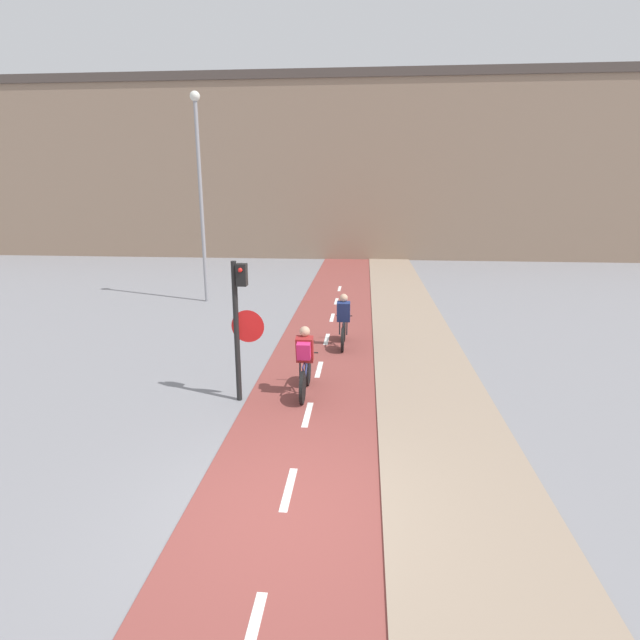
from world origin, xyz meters
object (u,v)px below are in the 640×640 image
object	(u,v)px
street_lamp_far	(200,180)
cyclist_near	(305,363)
traffic_light_pole	(240,316)
cyclist_far	(343,323)

from	to	relation	value
street_lamp_far	cyclist_near	size ratio (longest dim) A/B	4.51
traffic_light_pole	street_lamp_far	size ratio (longest dim) A/B	0.39
traffic_light_pole	cyclist_near	world-z (taller)	traffic_light_pole
street_lamp_far	cyclist_far	world-z (taller)	street_lamp_far
street_lamp_far	cyclist_far	distance (m)	8.60
cyclist_near	traffic_light_pole	bearing A→B (deg)	-162.31
traffic_light_pole	cyclist_near	xyz separation A→B (m)	(1.25, 0.40, -1.11)
traffic_light_pole	street_lamp_far	bearing A→B (deg)	111.80
cyclist_near	cyclist_far	distance (m)	3.49
traffic_light_pole	cyclist_far	size ratio (longest dim) A/B	1.77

